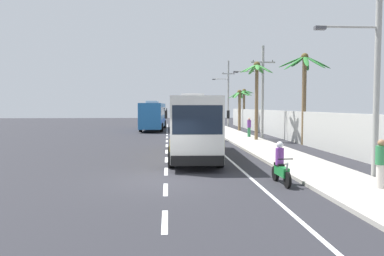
# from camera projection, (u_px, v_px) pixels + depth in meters

# --- Properties ---
(ground_plane) EXTENTS (160.00, 160.00, 0.00)m
(ground_plane) POSITION_uv_depth(u_px,v_px,m) (166.00, 181.00, 14.79)
(ground_plane) COLOR #28282D
(sidewalk_kerb) EXTENTS (3.20, 90.00, 0.14)m
(sidewalk_kerb) POSITION_uv_depth(u_px,v_px,m) (267.00, 149.00, 25.18)
(sidewalk_kerb) COLOR #A8A399
(sidewalk_kerb) RESTS_ON ground
(lane_markings) EXTENTS (3.67, 71.00, 0.01)m
(lane_markings) POSITION_uv_depth(u_px,v_px,m) (194.00, 144.00, 29.25)
(lane_markings) COLOR white
(lane_markings) RESTS_ON ground
(boundary_wall) EXTENTS (0.24, 60.00, 2.57)m
(boundary_wall) POSITION_uv_depth(u_px,v_px,m) (301.00, 128.00, 29.34)
(boundary_wall) COLOR #B2B2AD
(boundary_wall) RESTS_ON ground
(coach_bus_foreground) EXTENTS (3.08, 11.40, 3.74)m
(coach_bus_foreground) POSITION_uv_depth(u_px,v_px,m) (193.00, 124.00, 21.93)
(coach_bus_foreground) COLOR silver
(coach_bus_foreground) RESTS_ON ground
(coach_bus_far_lane) EXTENTS (3.24, 12.47, 3.61)m
(coach_bus_far_lane) POSITION_uv_depth(u_px,v_px,m) (153.00, 115.00, 46.76)
(coach_bus_far_lane) COLOR #2366A8
(coach_bus_far_lane) RESTS_ON ground
(motorcycle_beside_bus) EXTENTS (0.56, 1.96, 1.66)m
(motorcycle_beside_bus) POSITION_uv_depth(u_px,v_px,m) (217.00, 133.00, 31.72)
(motorcycle_beside_bus) COLOR black
(motorcycle_beside_bus) RESTS_ON ground
(motorcycle_trailing) EXTENTS (0.56, 1.96, 1.63)m
(motorcycle_trailing) POSITION_uv_depth(u_px,v_px,m) (281.00, 167.00, 14.25)
(motorcycle_trailing) COLOR black
(motorcycle_trailing) RESTS_ON ground
(pedestrian_near_kerb) EXTENTS (0.36, 0.36, 1.77)m
(pedestrian_near_kerb) POSITION_uv_depth(u_px,v_px,m) (249.00, 127.00, 34.54)
(pedestrian_near_kerb) COLOR #2D7A47
(pedestrian_near_kerb) RESTS_ON sidewalk_kerb
(pedestrian_midwalk) EXTENTS (0.36, 0.36, 1.70)m
(pedestrian_midwalk) POSITION_uv_depth(u_px,v_px,m) (381.00, 163.00, 12.89)
(pedestrian_midwalk) COLOR beige
(pedestrian_midwalk) RESTS_ON sidewalk_kerb
(utility_pole_nearest) EXTENTS (3.64, 0.24, 8.55)m
(utility_pole_nearest) POSITION_uv_depth(u_px,v_px,m) (375.00, 67.00, 15.00)
(utility_pole_nearest) COLOR #9E9E99
(utility_pole_nearest) RESTS_ON ground
(utility_pole_mid) EXTENTS (3.81, 0.24, 8.44)m
(utility_pole_mid) POSITION_uv_depth(u_px,v_px,m) (261.00, 89.00, 33.77)
(utility_pole_mid) COLOR #9E9E99
(utility_pole_mid) RESTS_ON ground
(utility_pole_far) EXTENTS (3.21, 0.24, 9.36)m
(utility_pole_far) POSITION_uv_depth(u_px,v_px,m) (228.00, 92.00, 52.50)
(utility_pole_far) COLOR #9E9E99
(utility_pole_far) RESTS_ON ground
(palm_nearest) EXTENTS (2.68, 2.63, 5.48)m
(palm_nearest) POSITION_uv_depth(u_px,v_px,m) (244.00, 100.00, 53.39)
(palm_nearest) COLOR brown
(palm_nearest) RESTS_ON ground
(palm_second) EXTENTS (2.86, 2.90, 6.75)m
(palm_second) POSITION_uv_depth(u_px,v_px,m) (257.00, 83.00, 31.45)
(palm_second) COLOR brown
(palm_second) RESTS_ON ground
(palm_third) EXTENTS (3.83, 4.04, 7.04)m
(palm_third) POSITION_uv_depth(u_px,v_px,m) (304.00, 80.00, 28.54)
(palm_third) COLOR brown
(palm_third) RESTS_ON ground
(palm_fourth) EXTENTS (2.79, 2.49, 4.90)m
(palm_fourth) POSITION_uv_depth(u_px,v_px,m) (240.00, 102.00, 43.39)
(palm_fourth) COLOR brown
(palm_fourth) RESTS_ON ground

